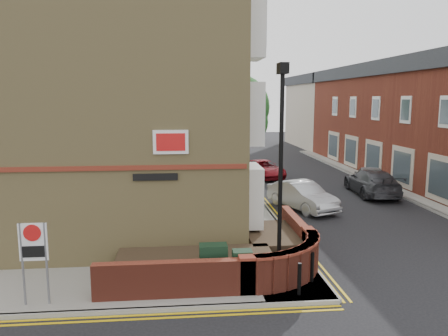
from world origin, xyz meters
TOP-DOWN VIEW (x-y plane):
  - ground at (0.00, 0.00)m, footprint 120.00×120.00m
  - pavement_corner at (-3.50, 1.50)m, footprint 13.00×3.00m
  - pavement_main at (2.00, 16.00)m, footprint 2.00×32.00m
  - pavement_far at (13.00, 13.00)m, footprint 4.00×40.00m
  - kerb_side at (-3.50, 0.00)m, footprint 13.00×0.15m
  - kerb_main_near at (3.00, 16.00)m, footprint 0.15×32.00m
  - kerb_main_far at (11.00, 13.00)m, footprint 0.15×40.00m
  - yellow_lines_side at (-3.50, -0.25)m, footprint 13.00×0.28m
  - yellow_lines_main at (3.25, 16.00)m, footprint 0.28×32.00m
  - corner_building at (-2.84, 8.00)m, footprint 8.95×10.40m
  - garden_wall at (0.00, 2.50)m, footprint 6.80×6.00m
  - lamppost at (1.60, 1.20)m, footprint 0.25×0.50m
  - utility_cabinet_large at (-0.30, 1.30)m, footprint 0.80×0.45m
  - utility_cabinet_small at (0.50, 1.00)m, footprint 0.55×0.40m
  - bollard_near at (2.00, 0.40)m, footprint 0.11×0.11m
  - bollard_far at (2.60, 1.20)m, footprint 0.11×0.11m
  - zone_sign at (-5.00, 0.50)m, footprint 0.72×0.07m
  - far_terrace at (14.50, 17.00)m, footprint 5.40×30.40m
  - far_terrace_cream at (14.50, 38.00)m, footprint 5.40×12.40m
  - tree_near at (2.00, 14.05)m, footprint 3.64×3.65m
  - tree_mid at (2.00, 22.05)m, footprint 4.03×4.03m
  - tree_far at (2.00, 30.05)m, footprint 3.81×3.81m
  - traffic_light_assembly at (2.40, 25.00)m, footprint 0.20×0.16m
  - silver_car_near at (4.75, 9.99)m, footprint 2.95×4.44m
  - red_car_main at (4.46, 18.88)m, footprint 2.93×4.70m
  - grey_car_far at (9.62, 12.87)m, footprint 2.44×5.19m
  - silver_car_far at (10.03, 14.00)m, footprint 3.03×4.77m

SIDE VIEW (x-z plane):
  - ground at x=0.00m, z-range 0.00..0.00m
  - garden_wall at x=0.00m, z-range -0.60..0.60m
  - yellow_lines_side at x=-3.50m, z-range 0.00..0.01m
  - yellow_lines_main at x=3.25m, z-range 0.00..0.01m
  - pavement_corner at x=-3.50m, z-range 0.00..0.12m
  - pavement_main at x=2.00m, z-range 0.00..0.12m
  - pavement_far at x=13.00m, z-range 0.00..0.12m
  - kerb_side at x=-3.50m, z-range 0.00..0.12m
  - kerb_main_near at x=3.00m, z-range 0.00..0.12m
  - kerb_main_far at x=11.00m, z-range 0.00..0.12m
  - bollard_near at x=2.00m, z-range 0.12..1.02m
  - bollard_far at x=2.60m, z-range 0.12..1.02m
  - red_car_main at x=4.46m, z-range 0.00..1.21m
  - utility_cabinet_small at x=0.50m, z-range 0.12..1.22m
  - silver_car_near at x=4.75m, z-range 0.00..1.38m
  - utility_cabinet_large at x=-0.30m, z-range 0.12..1.32m
  - grey_car_far at x=9.62m, z-range 0.00..1.46m
  - silver_car_far at x=10.03m, z-range 0.00..1.51m
  - zone_sign at x=-5.00m, z-range 0.54..2.74m
  - traffic_light_assembly at x=2.40m, z-range 0.68..4.88m
  - lamppost at x=1.60m, z-range 0.19..6.49m
  - far_terrace at x=14.50m, z-range 0.04..8.04m
  - far_terrace_cream at x=14.50m, z-range 0.05..8.05m
  - tree_near at x=2.00m, z-range 1.35..8.05m
  - tree_far at x=2.00m, z-range 1.41..8.42m
  - tree_mid at x=2.00m, z-range 1.49..8.91m
  - corner_building at x=-2.84m, z-range -0.57..13.03m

